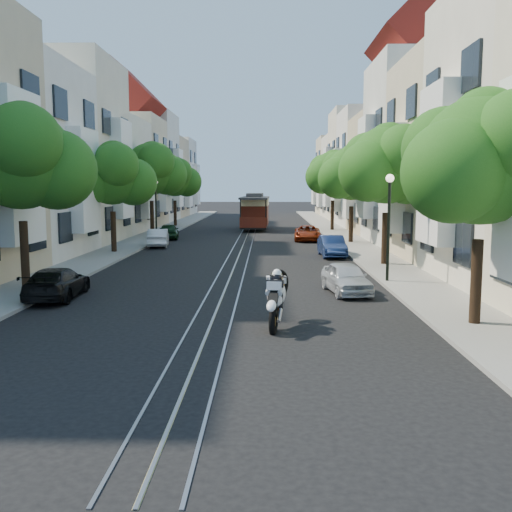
# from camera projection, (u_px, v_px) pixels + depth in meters

# --- Properties ---
(ground) EXTENTS (200.00, 200.00, 0.00)m
(ground) POSITION_uv_depth(u_px,v_px,m) (248.00, 234.00, 46.41)
(ground) COLOR black
(ground) RESTS_ON ground
(sidewalk_east) EXTENTS (2.50, 80.00, 0.12)m
(sidewalk_east) POSITION_uv_depth(u_px,v_px,m) (337.00, 233.00, 46.27)
(sidewalk_east) COLOR gray
(sidewalk_east) RESTS_ON ground
(sidewalk_west) EXTENTS (2.50, 80.00, 0.12)m
(sidewalk_west) POSITION_uv_depth(u_px,v_px,m) (159.00, 233.00, 46.54)
(sidewalk_west) COLOR gray
(sidewalk_west) RESTS_ON ground
(rail_left) EXTENTS (0.06, 80.00, 0.02)m
(rail_left) POSITION_uv_depth(u_px,v_px,m) (241.00, 234.00, 46.42)
(rail_left) COLOR gray
(rail_left) RESTS_ON ground
(rail_slot) EXTENTS (0.06, 80.00, 0.02)m
(rail_slot) POSITION_uv_depth(u_px,v_px,m) (248.00, 234.00, 46.41)
(rail_slot) COLOR gray
(rail_slot) RESTS_ON ground
(rail_right) EXTENTS (0.06, 80.00, 0.02)m
(rail_right) POSITION_uv_depth(u_px,v_px,m) (254.00, 234.00, 46.40)
(rail_right) COLOR gray
(rail_right) RESTS_ON ground
(lane_line) EXTENTS (0.08, 80.00, 0.01)m
(lane_line) POSITION_uv_depth(u_px,v_px,m) (248.00, 234.00, 46.41)
(lane_line) COLOR tan
(lane_line) RESTS_ON ground
(townhouses_east) EXTENTS (7.75, 72.00, 12.00)m
(townhouses_east) POSITION_uv_depth(u_px,v_px,m) (396.00, 169.00, 45.48)
(townhouses_east) COLOR beige
(townhouses_east) RESTS_ON ground
(townhouses_west) EXTENTS (7.75, 72.00, 11.76)m
(townhouses_west) POSITION_uv_depth(u_px,v_px,m) (101.00, 171.00, 45.93)
(townhouses_west) COLOR silver
(townhouses_west) RESTS_ON ground
(tree_e_a) EXTENTS (4.72, 3.87, 6.27)m
(tree_e_a) POSITION_uv_depth(u_px,v_px,m) (484.00, 164.00, 14.95)
(tree_e_a) COLOR black
(tree_e_a) RESTS_ON ground
(tree_e_b) EXTENTS (4.93, 4.08, 6.68)m
(tree_e_b) POSITION_uv_depth(u_px,v_px,m) (388.00, 167.00, 26.82)
(tree_e_b) COLOR black
(tree_e_b) RESTS_ON ground
(tree_e_c) EXTENTS (4.84, 3.99, 6.52)m
(tree_e_c) POSITION_uv_depth(u_px,v_px,m) (353.00, 175.00, 37.75)
(tree_e_c) COLOR black
(tree_e_c) RESTS_ON ground
(tree_e_d) EXTENTS (5.01, 4.16, 6.85)m
(tree_e_d) POSITION_uv_depth(u_px,v_px,m) (334.00, 174.00, 48.64)
(tree_e_d) COLOR black
(tree_e_d) RESTS_ON ground
(tree_w_a) EXTENTS (4.93, 4.08, 6.68)m
(tree_w_a) POSITION_uv_depth(u_px,v_px,m) (22.00, 160.00, 20.14)
(tree_w_a) COLOR black
(tree_w_a) RESTS_ON ground
(tree_w_b) EXTENTS (4.72, 3.87, 6.27)m
(tree_w_b) POSITION_uv_depth(u_px,v_px,m) (113.00, 176.00, 32.09)
(tree_w_b) COLOR black
(tree_w_b) RESTS_ON ground
(tree_w_c) EXTENTS (5.13, 4.28, 7.09)m
(tree_w_c) POSITION_uv_depth(u_px,v_px,m) (152.00, 170.00, 42.93)
(tree_w_c) COLOR black
(tree_w_c) RESTS_ON ground
(tree_w_d) EXTENTS (4.84, 3.99, 6.52)m
(tree_w_d) POSITION_uv_depth(u_px,v_px,m) (175.00, 178.00, 53.90)
(tree_w_d) COLOR black
(tree_w_d) RESTS_ON ground
(lamp_east) EXTENTS (0.32, 0.32, 4.16)m
(lamp_east) POSITION_uv_depth(u_px,v_px,m) (389.00, 211.00, 22.13)
(lamp_east) COLOR black
(lamp_east) RESTS_ON ground
(lamp_west) EXTENTS (0.32, 0.32, 4.16)m
(lamp_west) POSITION_uv_depth(u_px,v_px,m) (156.00, 200.00, 40.23)
(lamp_west) COLOR black
(lamp_west) RESTS_ON ground
(sportbike_rider) EXTENTS (0.72, 2.24, 1.56)m
(sportbike_rider) POSITION_uv_depth(u_px,v_px,m) (276.00, 295.00, 15.36)
(sportbike_rider) COLOR black
(sportbike_rider) RESTS_ON ground
(cable_car) EXTENTS (2.59, 7.72, 2.95)m
(cable_car) POSITION_uv_depth(u_px,v_px,m) (255.00, 210.00, 50.63)
(cable_car) COLOR black
(cable_car) RESTS_ON ground
(parked_car_e_near) EXTENTS (1.73, 3.38, 1.10)m
(parked_car_e_near) POSITION_uv_depth(u_px,v_px,m) (346.00, 278.00, 20.39)
(parked_car_e_near) COLOR #B4B9C1
(parked_car_e_near) RESTS_ON ground
(parked_car_e_mid) EXTENTS (1.34, 3.54, 1.16)m
(parked_car_e_mid) POSITION_uv_depth(u_px,v_px,m) (332.00, 246.00, 31.02)
(parked_car_e_mid) COLOR #0D1C45
(parked_car_e_mid) RESTS_ON ground
(parked_car_e_far) EXTENTS (2.04, 3.99, 1.08)m
(parked_car_e_far) POSITION_uv_depth(u_px,v_px,m) (307.00, 233.00, 40.22)
(parked_car_e_far) COLOR maroon
(parked_car_e_far) RESTS_ON ground
(parked_car_w_near) EXTENTS (1.68, 3.77, 1.07)m
(parked_car_w_near) POSITION_uv_depth(u_px,v_px,m) (57.00, 283.00, 19.39)
(parked_car_w_near) COLOR black
(parked_car_w_near) RESTS_ON ground
(parked_car_w_mid) EXTENTS (1.65, 3.60, 1.14)m
(parked_car_w_mid) POSITION_uv_depth(u_px,v_px,m) (158.00, 238.00, 36.27)
(parked_car_w_mid) COLOR silver
(parked_car_w_mid) RESTS_ON ground
(parked_car_w_far) EXTENTS (1.74, 3.52, 1.15)m
(parked_car_w_far) POSITION_uv_depth(u_px,v_px,m) (169.00, 231.00, 41.55)
(parked_car_w_far) COLOR black
(parked_car_w_far) RESTS_ON ground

